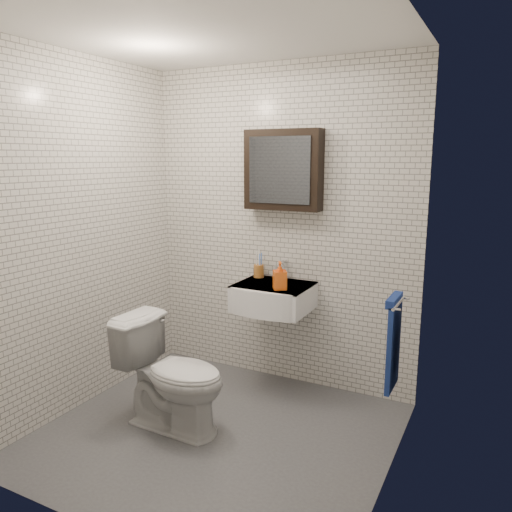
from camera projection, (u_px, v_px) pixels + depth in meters
name	position (u px, v px, depth m)	size (l,w,h in m)	color
ground	(216.00, 433.00, 3.29)	(2.20, 2.00, 0.01)	#494B51
room_shell	(212.00, 213.00, 3.00)	(2.22, 2.02, 2.51)	silver
washbasin	(271.00, 297.00, 3.76)	(0.55, 0.50, 0.20)	white
faucet	(282.00, 271.00, 3.90)	(0.06, 0.20, 0.15)	silver
mirror_cabinet	(283.00, 170.00, 3.75)	(0.60, 0.15, 0.60)	black
towel_rail	(394.00, 339.00, 2.99)	(0.09, 0.30, 0.58)	silver
toothbrush_cup	(259.00, 270.00, 3.99)	(0.09, 0.09, 0.22)	#A46529
soap_bottle	(280.00, 276.00, 3.61)	(0.09, 0.09, 0.21)	orange
toilet	(173.00, 374.00, 3.31)	(0.42, 0.74, 0.76)	white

